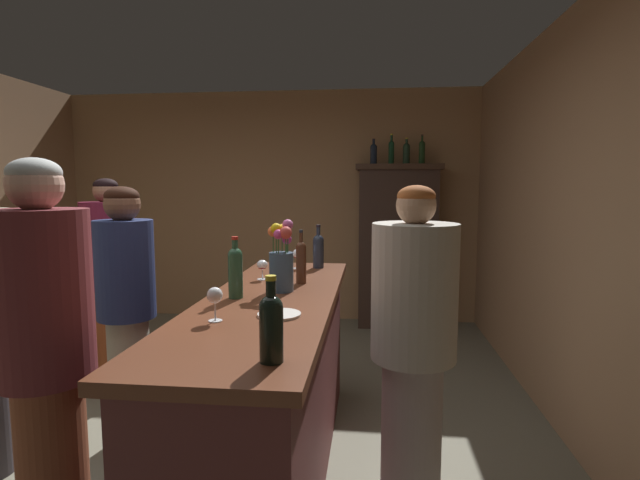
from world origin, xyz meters
TOP-DOWN VIEW (x-y plane):
  - floor at (0.00, 0.00)m, footprint 7.90×7.90m
  - wall_back at (0.00, 3.10)m, footprint 4.93×0.12m
  - wall_right at (2.46, 0.00)m, footprint 0.12×6.19m
  - bar_counter at (0.69, -0.12)m, footprint 0.67×2.29m
  - display_cabinet at (1.50, 2.82)m, footprint 0.93×0.38m
  - wine_bottle_rose at (0.89, -1.05)m, footprint 0.08×0.08m
  - wine_bottle_riesling at (0.84, 0.81)m, footprint 0.08×0.08m
  - wine_bottle_pinot at (0.51, -0.16)m, footprint 0.08×0.08m
  - wine_bottle_chardonnay at (0.80, 0.25)m, footprint 0.06×0.06m
  - wine_glass_front at (0.54, 0.34)m, footprint 0.07×0.07m
  - wine_glass_mid at (0.65, 0.53)m, footprint 0.07×0.07m
  - wine_glass_rear at (0.55, -0.60)m, footprint 0.07×0.07m
  - wine_glass_spare at (0.70, 0.76)m, footprint 0.07×0.07m
  - flower_arrangement at (0.72, 0.02)m, footprint 0.14×0.16m
  - cheese_plate at (0.81, -0.48)m, footprint 0.20×0.20m
  - display_bottle_left at (1.22, 2.82)m, footprint 0.07×0.07m
  - display_bottle_midleft at (1.41, 2.82)m, footprint 0.06×0.06m
  - display_bottle_center at (1.58, 2.82)m, footprint 0.08×0.08m
  - display_bottle_midright at (1.74, 2.82)m, footprint 0.07×0.07m
  - patron_redhead at (-0.23, 0.11)m, footprint 0.34×0.34m
  - patron_in_navy at (0.01, -0.94)m, footprint 0.35×0.35m
  - patron_in_grey at (-0.72, 0.79)m, footprint 0.38×0.38m
  - bartender at (1.41, -0.40)m, footprint 0.39×0.39m

SIDE VIEW (x-z plane):
  - floor at x=0.00m, z-range 0.00..0.00m
  - bar_counter at x=0.69m, z-range 0.00..0.99m
  - bartender at x=1.41m, z-range 0.07..1.64m
  - patron_redhead at x=-0.23m, z-range 0.09..1.65m
  - patron_in_grey at x=-0.72m, z-range 0.07..1.70m
  - patron_in_navy at x=0.01m, z-range 0.08..1.75m
  - display_cabinet at x=1.50m, z-range 0.04..1.84m
  - cheese_plate at x=0.81m, z-range 0.99..1.00m
  - wine_glass_front at x=0.54m, z-range 1.01..1.14m
  - wine_glass_mid at x=0.65m, z-range 1.02..1.15m
  - wine_glass_spare at x=0.70m, z-range 1.02..1.16m
  - wine_glass_rear at x=0.55m, z-range 1.02..1.17m
  - wine_bottle_rose at x=0.89m, z-range 0.97..1.26m
  - wine_bottle_riesling at x=0.84m, z-range 0.97..1.28m
  - wine_bottle_chardonnay at x=0.80m, z-range 0.97..1.29m
  - wine_bottle_pinot at x=0.51m, z-range 0.98..1.30m
  - flower_arrangement at x=0.72m, z-range 0.96..1.36m
  - wall_back at x=0.00m, z-range 0.00..2.66m
  - wall_right at x=2.46m, z-range 0.00..2.66m
  - display_bottle_left at x=1.22m, z-range 1.79..2.07m
  - display_bottle_center at x=1.58m, z-range 1.79..2.08m
  - display_bottle_midright at x=1.74m, z-range 1.79..2.10m
  - display_bottle_midleft at x=1.41m, z-range 1.78..2.11m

